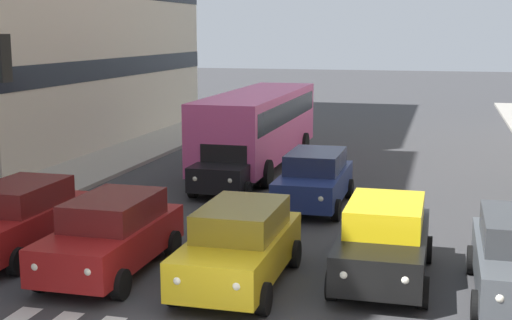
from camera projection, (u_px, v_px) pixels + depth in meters
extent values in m
cube|color=black|center=(47.00, 66.00, 35.16)|extent=(8.35, 20.58, 0.90)
cylinder|color=black|center=(477.00, 307.00, 13.32)|extent=(0.22, 0.64, 0.64)
cylinder|color=black|center=(472.00, 260.00, 16.08)|extent=(0.22, 0.64, 0.64)
sphere|color=white|center=(500.00, 298.00, 12.49)|extent=(0.18, 0.18, 0.18)
cube|color=black|center=(384.00, 248.00, 15.60)|extent=(1.80, 4.40, 0.80)
cube|color=yellow|center=(386.00, 215.00, 15.67)|extent=(1.58, 2.46, 0.60)
cylinder|color=black|center=(423.00, 293.00, 14.06)|extent=(0.22, 0.64, 0.64)
cylinder|color=black|center=(332.00, 284.00, 14.52)|extent=(0.22, 0.64, 0.64)
cylinder|color=black|center=(427.00, 250.00, 16.83)|extent=(0.22, 0.64, 0.64)
cylinder|color=black|center=(351.00, 244.00, 17.28)|extent=(0.22, 0.64, 0.64)
sphere|color=white|center=(405.00, 280.00, 13.40)|extent=(0.18, 0.18, 0.18)
sphere|color=white|center=(344.00, 274.00, 13.68)|extent=(0.18, 0.18, 0.18)
cube|color=gold|center=(239.00, 253.00, 15.28)|extent=(1.80, 4.40, 0.80)
cube|color=olive|center=(242.00, 219.00, 15.34)|extent=(1.58, 2.46, 0.60)
cylinder|color=black|center=(264.00, 299.00, 13.74)|extent=(0.22, 0.64, 0.64)
cylinder|color=black|center=(175.00, 290.00, 14.19)|extent=(0.22, 0.64, 0.64)
cylinder|color=black|center=(294.00, 254.00, 16.50)|extent=(0.22, 0.64, 0.64)
cylinder|color=black|center=(220.00, 248.00, 16.95)|extent=(0.22, 0.64, 0.64)
sphere|color=white|center=(237.00, 286.00, 13.07)|extent=(0.18, 0.18, 0.18)
sphere|color=white|center=(178.00, 280.00, 13.36)|extent=(0.18, 0.18, 0.18)
cube|color=maroon|center=(111.00, 242.00, 16.06)|extent=(1.80, 4.40, 0.80)
cube|color=maroon|center=(114.00, 209.00, 16.12)|extent=(1.58, 2.46, 0.60)
cylinder|color=black|center=(121.00, 284.00, 14.52)|extent=(0.22, 0.64, 0.64)
cylinder|color=black|center=(41.00, 277.00, 14.97)|extent=(0.22, 0.64, 0.64)
cylinder|color=black|center=(173.00, 244.00, 17.29)|extent=(0.22, 0.64, 0.64)
cylinder|color=black|center=(105.00, 238.00, 17.74)|extent=(0.22, 0.64, 0.64)
sphere|color=white|center=(89.00, 271.00, 13.85)|extent=(0.18, 0.18, 0.18)
sphere|color=white|center=(36.00, 266.00, 14.14)|extent=(0.18, 0.18, 0.18)
cube|color=maroon|center=(18.00, 224.00, 17.50)|extent=(1.80, 4.40, 0.80)
cube|color=maroon|center=(21.00, 195.00, 17.56)|extent=(1.58, 2.46, 0.60)
cylinder|color=black|center=(17.00, 261.00, 15.96)|extent=(0.22, 0.64, 0.64)
cylinder|color=black|center=(81.00, 227.00, 18.73)|extent=(0.22, 0.64, 0.64)
cylinder|color=black|center=(20.00, 223.00, 19.18)|extent=(0.22, 0.64, 0.64)
cube|color=black|center=(232.00, 169.00, 24.46)|extent=(1.80, 4.40, 0.80)
cube|color=black|center=(234.00, 148.00, 24.52)|extent=(1.58, 2.46, 0.60)
cylinder|color=black|center=(246.00, 191.00, 22.92)|extent=(0.22, 0.64, 0.64)
cylinder|color=black|center=(193.00, 188.00, 23.37)|extent=(0.22, 0.64, 0.64)
cylinder|color=black|center=(268.00, 174.00, 25.68)|extent=(0.22, 0.64, 0.64)
cylinder|color=black|center=(220.00, 172.00, 26.13)|extent=(0.22, 0.64, 0.64)
sphere|color=white|center=(230.00, 180.00, 22.25)|extent=(0.18, 0.18, 0.18)
sphere|color=white|center=(195.00, 179.00, 22.54)|extent=(0.18, 0.18, 0.18)
cube|color=navy|center=(314.00, 184.00, 22.06)|extent=(1.80, 4.40, 0.80)
cube|color=#1D2547|center=(316.00, 161.00, 22.13)|extent=(1.58, 2.46, 0.60)
cylinder|color=black|center=(336.00, 210.00, 20.53)|extent=(0.22, 0.64, 0.64)
cylinder|color=black|center=(275.00, 206.00, 20.98)|extent=(0.22, 0.64, 0.64)
cylinder|color=black|center=(349.00, 189.00, 23.29)|extent=(0.22, 0.64, 0.64)
cylinder|color=black|center=(295.00, 186.00, 23.74)|extent=(0.22, 0.64, 0.64)
sphere|color=white|center=(321.00, 199.00, 19.86)|extent=(0.18, 0.18, 0.18)
sphere|color=white|center=(281.00, 196.00, 20.15)|extent=(0.18, 0.18, 0.18)
cube|color=#DB5193|center=(258.00, 124.00, 28.38)|extent=(2.50, 10.50, 2.50)
cube|color=black|center=(258.00, 110.00, 28.29)|extent=(2.52, 9.87, 0.80)
cylinder|color=black|center=(267.00, 174.00, 24.80)|extent=(0.28, 1.00, 1.00)
cylinder|color=black|center=(198.00, 170.00, 25.42)|extent=(0.28, 1.00, 1.00)
cylinder|color=black|center=(304.00, 144.00, 31.29)|extent=(0.28, 1.00, 1.00)
cylinder|color=black|center=(249.00, 142.00, 31.92)|extent=(0.28, 1.00, 1.00)
cube|color=black|center=(0.00, 58.00, 11.35)|extent=(0.24, 0.28, 0.76)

